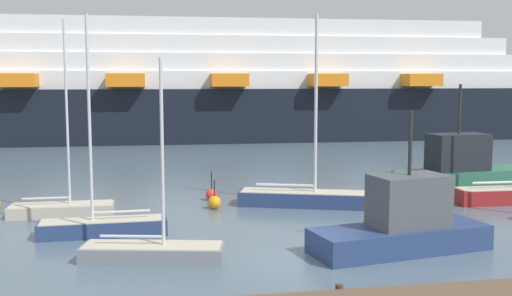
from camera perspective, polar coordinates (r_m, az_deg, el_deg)
The scene contains 10 objects.
ground_plane at distance 23.51m, azimuth 4.37°, elevation -10.51°, with size 600.00×600.00×0.00m, color slate.
sailboat_0 at distance 32.33m, azimuth -17.65°, elevation -5.26°, with size 5.10×1.57×9.74m.
sailboat_1 at distance 27.87m, azimuth -14.09°, elevation -6.92°, with size 5.57×1.54×9.58m.
sailboat_4 at distance 33.22m, azimuth 4.55°, elevation -4.48°, with size 7.24×3.90×10.21m.
sailboat_5 at distance 23.79m, azimuth -9.60°, elevation -9.37°, with size 5.58×2.62×7.64m.
fishing_boat_0 at distance 25.24m, azimuth 13.57°, elevation -6.88°, with size 7.57×3.65×5.61m.
fishing_boat_1 at distance 39.53m, azimuth 18.58°, elevation -1.96°, with size 8.81×3.44×6.52m.
channel_buoy_0 at distance 32.48m, azimuth -3.89°, elevation -5.07°, with size 0.70×0.70×1.56m.
channel_buoy_1 at distance 34.67m, azimuth -4.16°, elevation -4.35°, with size 0.67×0.67×1.67m.
cruise_ship at distance 70.68m, azimuth -11.82°, elevation 5.63°, with size 104.84×18.63×18.49m.
Camera 1 is at (-5.76, -21.73, 6.89)m, focal length 42.91 mm.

